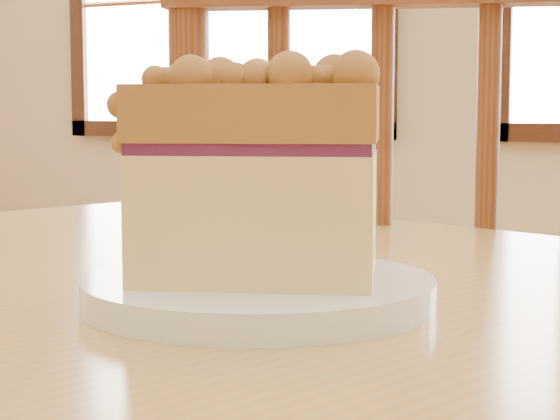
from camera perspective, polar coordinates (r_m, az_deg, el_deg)
The scene contains 3 objects.
cafe_chair_main at distance 1.15m, azimuth 6.15°, elevation -11.08°, with size 0.58×0.58×1.04m.
plate at distance 0.55m, azimuth -1.28°, elevation -4.89°, with size 0.20×0.20×0.02m.
cake_slice at distance 0.54m, azimuth -1.22°, elevation 2.34°, with size 0.16×0.14×0.13m.
Camera 1 is at (0.31, -0.26, 0.86)m, focal length 62.00 mm.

